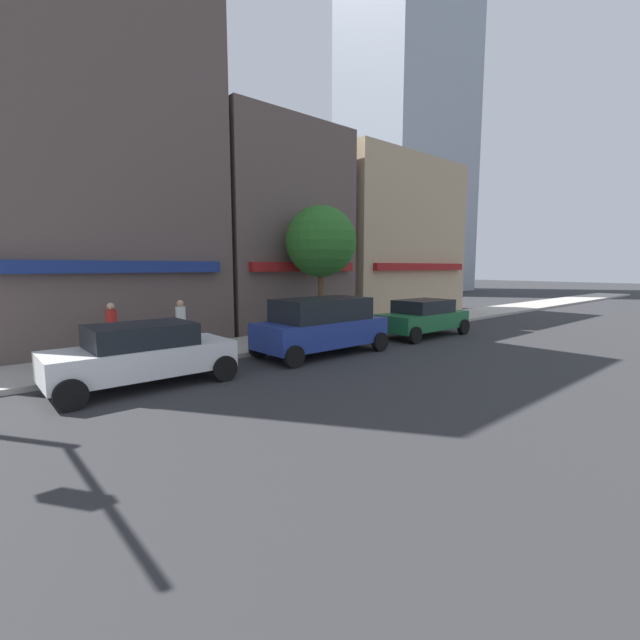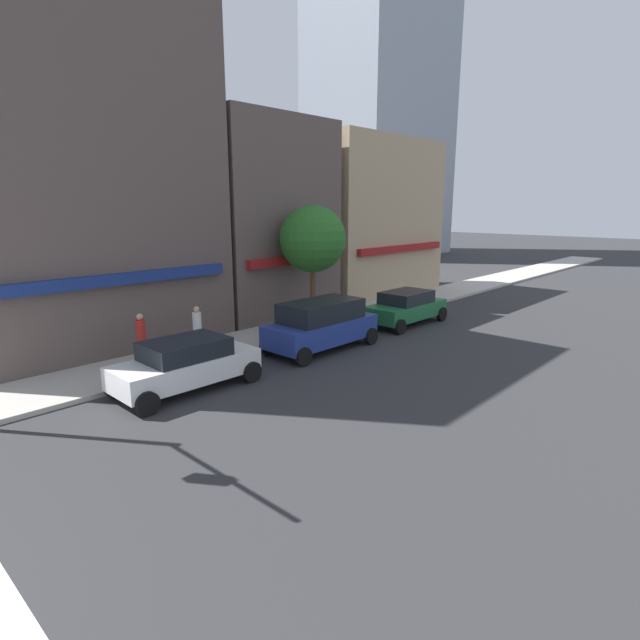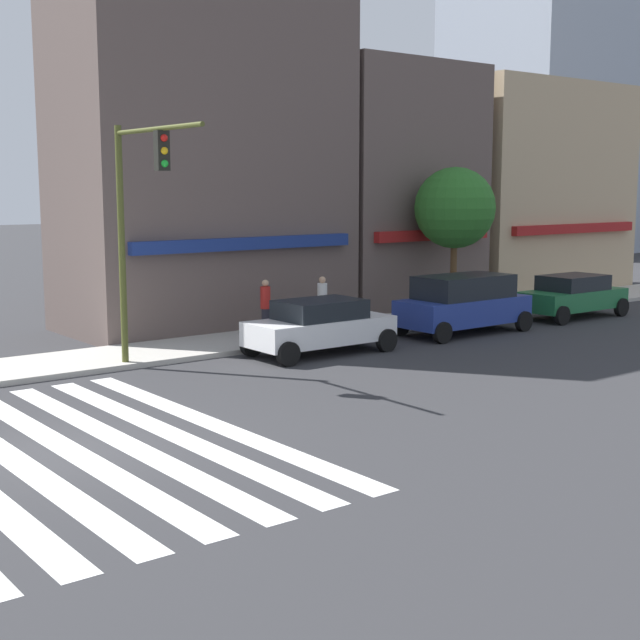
{
  "view_description": "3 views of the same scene",
  "coord_description": "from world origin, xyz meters",
  "px_view_note": "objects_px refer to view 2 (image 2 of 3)",
  "views": [
    {
      "loc": [
        5.97,
        -6.16,
        3.0
      ],
      "look_at": [
        15.49,
        4.7,
        1.2
      ],
      "focal_mm": 24.0,
      "sensor_mm": 36.0,
      "label": 1
    },
    {
      "loc": [
        1.81,
        -8.14,
        5.52
      ],
      "look_at": [
        15.49,
        4.7,
        1.2
      ],
      "focal_mm": 28.0,
      "sensor_mm": 36.0,
      "label": 2
    },
    {
      "loc": [
        -6.11,
        -15.44,
        4.81
      ],
      "look_at": [
        9.55,
        4.7,
        1.0
      ],
      "focal_mm": 50.0,
      "sensor_mm": 36.0,
      "label": 3
    }
  ],
  "objects_px": {
    "suv_blue": "(321,324)",
    "pedestrian_red_jacket": "(141,338)",
    "street_tree": "(313,239)",
    "pedestrian_white_shirt": "(197,329)",
    "sedan_white": "(186,364)",
    "sedan_green": "(406,307)"
  },
  "relations": [
    {
      "from": "sedan_green",
      "to": "pedestrian_red_jacket",
      "type": "bearing_deg",
      "value": 165.92
    },
    {
      "from": "sedan_white",
      "to": "pedestrian_white_shirt",
      "type": "relative_size",
      "value": 2.5
    },
    {
      "from": "sedan_green",
      "to": "street_tree",
      "type": "relative_size",
      "value": 0.82
    },
    {
      "from": "suv_blue",
      "to": "sedan_green",
      "type": "height_order",
      "value": "suv_blue"
    },
    {
      "from": "sedan_green",
      "to": "street_tree",
      "type": "distance_m",
      "value": 5.47
    },
    {
      "from": "pedestrian_white_shirt",
      "to": "sedan_white",
      "type": "bearing_deg",
      "value": -3.63
    },
    {
      "from": "sedan_green",
      "to": "pedestrian_white_shirt",
      "type": "relative_size",
      "value": 2.49
    },
    {
      "from": "sedan_white",
      "to": "pedestrian_white_shirt",
      "type": "xyz_separation_m",
      "value": [
        2.19,
        2.7,
        0.23
      ]
    },
    {
      "from": "suv_blue",
      "to": "pedestrian_red_jacket",
      "type": "bearing_deg",
      "value": 152.99
    },
    {
      "from": "suv_blue",
      "to": "pedestrian_white_shirt",
      "type": "distance_m",
      "value": 4.68
    },
    {
      "from": "street_tree",
      "to": "pedestrian_white_shirt",
      "type": "bearing_deg",
      "value": -179.07
    },
    {
      "from": "sedan_white",
      "to": "pedestrian_red_jacket",
      "type": "distance_m",
      "value": 3.02
    },
    {
      "from": "sedan_white",
      "to": "suv_blue",
      "type": "bearing_deg",
      "value": 0.57
    },
    {
      "from": "pedestrian_white_shirt",
      "to": "pedestrian_red_jacket",
      "type": "bearing_deg",
      "value": -63.24
    },
    {
      "from": "suv_blue",
      "to": "pedestrian_red_jacket",
      "type": "distance_m",
      "value": 6.6
    },
    {
      "from": "suv_blue",
      "to": "sedan_green",
      "type": "bearing_deg",
      "value": 0.14
    },
    {
      "from": "pedestrian_red_jacket",
      "to": "street_tree",
      "type": "xyz_separation_m",
      "value": [
        8.3,
        -0.21,
        2.97
      ]
    },
    {
      "from": "sedan_green",
      "to": "pedestrian_white_shirt",
      "type": "height_order",
      "value": "pedestrian_white_shirt"
    },
    {
      "from": "sedan_green",
      "to": "suv_blue",
      "type": "bearing_deg",
      "value": -179.7
    },
    {
      "from": "sedan_white",
      "to": "street_tree",
      "type": "distance_m",
      "value": 9.46
    },
    {
      "from": "pedestrian_white_shirt",
      "to": "street_tree",
      "type": "relative_size",
      "value": 0.33
    },
    {
      "from": "sedan_green",
      "to": "street_tree",
      "type": "bearing_deg",
      "value": 141.17
    }
  ]
}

